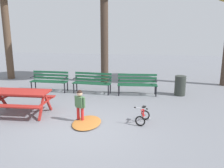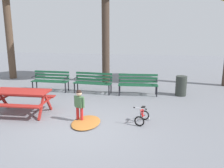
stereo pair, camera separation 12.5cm
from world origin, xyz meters
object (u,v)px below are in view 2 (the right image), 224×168
at_px(park_bench_left, 93,81).
at_px(kids_bicycle, 142,116).
at_px(child_standing, 79,103).
at_px(picnic_table, 21,96).
at_px(trash_bin, 181,86).
at_px(park_bench_far_left, 51,79).
at_px(park_bench_right, 138,83).

bearing_deg(park_bench_left, kids_bicycle, -54.00).
height_order(child_standing, kids_bicycle, child_standing).
bearing_deg(park_bench_left, picnic_table, -120.54).
height_order(park_bench_left, child_standing, child_standing).
xyz_separation_m(park_bench_left, trash_bin, (3.62, 0.15, -0.11)).
relative_size(picnic_table, child_standing, 1.88).
bearing_deg(picnic_table, trash_bin, 29.47).
xyz_separation_m(picnic_table, trash_bin, (5.30, 3.00, -0.19)).
relative_size(park_bench_far_left, trash_bin, 2.00).
relative_size(park_bench_right, child_standing, 1.68).
xyz_separation_m(park_bench_right, child_standing, (-1.53, -3.18, 0.05)).
bearing_deg(park_bench_far_left, kids_bicycle, -36.76).
xyz_separation_m(picnic_table, park_bench_right, (3.56, 2.83, -0.08)).
bearing_deg(child_standing, park_bench_left, 96.36).
bearing_deg(park_bench_right, kids_bicycle, -84.37).
bearing_deg(child_standing, park_bench_far_left, 124.91).
height_order(picnic_table, trash_bin, trash_bin).
bearing_deg(trash_bin, park_bench_far_left, -178.94).
height_order(picnic_table, kids_bicycle, picnic_table).
distance_m(picnic_table, park_bench_right, 4.55).
bearing_deg(park_bench_left, trash_bin, 2.40).
distance_m(park_bench_left, trash_bin, 3.63).
distance_m(child_standing, trash_bin, 4.68).
height_order(park_bench_left, kids_bicycle, park_bench_left).
distance_m(park_bench_left, kids_bicycle, 3.72).
relative_size(child_standing, kids_bicycle, 1.58).
relative_size(picnic_table, kids_bicycle, 2.97).
xyz_separation_m(park_bench_far_left, trash_bin, (5.53, 0.10, -0.11)).
height_order(park_bench_left, trash_bin, park_bench_left).
relative_size(child_standing, trash_bin, 1.21).
relative_size(park_bench_far_left, child_standing, 1.65).
height_order(park_bench_far_left, park_bench_left, same).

